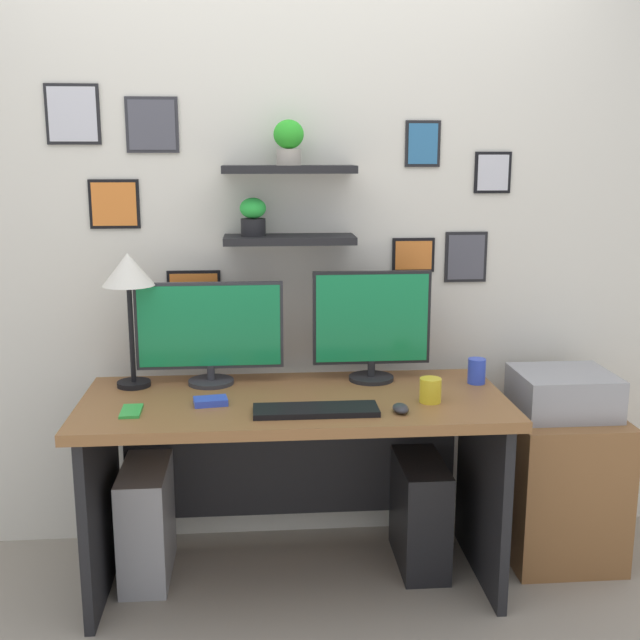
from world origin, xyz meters
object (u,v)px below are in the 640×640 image
(coffee_mug, at_px, (430,390))
(computer_mouse, at_px, (401,408))
(monitor_right, at_px, (372,324))
(desk_lamp, at_px, (129,278))
(pen_cup, at_px, (477,371))
(desk, at_px, (294,446))
(computer_tower_right, at_px, (420,512))
(drawer_cabinet, at_px, (557,483))
(cell_phone, at_px, (131,411))
(scissors_tray, at_px, (211,401))
(keyboard, at_px, (316,410))
(monitor_left, at_px, (210,331))
(computer_tower_left, at_px, (147,521))
(printer, at_px, (563,393))

(coffee_mug, bearing_deg, computer_mouse, -140.33)
(monitor_right, distance_m, computer_mouse, 0.47)
(desk_lamp, bearing_deg, pen_cup, -2.94)
(desk, relative_size, computer_tower_right, 3.60)
(drawer_cabinet, xyz_separation_m, computer_tower_right, (-0.59, -0.05, -0.09))
(desk_lamp, height_order, drawer_cabinet, desk_lamp)
(computer_mouse, distance_m, pen_cup, 0.49)
(computer_mouse, bearing_deg, desk_lamp, 157.97)
(desk_lamp, relative_size, drawer_cabinet, 0.86)
(cell_phone, bearing_deg, scissors_tray, 12.39)
(pen_cup, xyz_separation_m, scissors_tray, (-1.04, -0.18, -0.04))
(keyboard, bearing_deg, desk_lamp, 151.06)
(desk, xyz_separation_m, drawer_cabinet, (1.10, 0.09, -0.23))
(monitor_left, distance_m, scissors_tray, 0.34)
(monitor_right, relative_size, drawer_cabinet, 0.77)
(computer_tower_left, bearing_deg, scissors_tray, -28.70)
(monitor_right, distance_m, pen_cup, 0.46)
(monitor_right, relative_size, computer_mouse, 5.22)
(computer_mouse, height_order, desk_lamp, desk_lamp)
(monitor_right, relative_size, keyboard, 1.07)
(pen_cup, distance_m, drawer_cabinet, 0.62)
(drawer_cabinet, bearing_deg, computer_tower_right, -175.23)
(pen_cup, distance_m, printer, 0.38)
(keyboard, xyz_separation_m, computer_tower_right, (0.44, 0.28, -0.54))
(scissors_tray, relative_size, computer_tower_right, 0.27)
(scissors_tray, xyz_separation_m, printer, (1.40, 0.20, -0.06))
(monitor_left, xyz_separation_m, computer_mouse, (0.68, -0.42, -0.20))
(pen_cup, relative_size, scissors_tray, 0.83)
(computer_tower_right, bearing_deg, computer_tower_left, -179.99)
(keyboard, relative_size, desk_lamp, 0.84)
(monitor_left, distance_m, drawer_cabinet, 1.56)
(monitor_right, height_order, computer_mouse, monitor_right)
(monitor_left, distance_m, desk_lamp, 0.37)
(desk_lamp, bearing_deg, monitor_right, 1.06)
(desk, xyz_separation_m, pen_cup, (0.73, 0.08, 0.26))
(desk_lamp, height_order, computer_tower_left, desk_lamp)
(monitor_right, xyz_separation_m, computer_tower_left, (-0.90, -0.12, -0.75))
(monitor_right, relative_size, scissors_tray, 3.91)
(computer_mouse, xyz_separation_m, printer, (0.73, 0.34, -0.07))
(monitor_right, height_order, computer_tower_right, monitor_right)
(keyboard, distance_m, computer_tower_right, 0.75)
(desk, bearing_deg, coffee_mug, -16.38)
(monitor_right, bearing_deg, keyboard, -122.59)
(computer_mouse, relative_size, scissors_tray, 0.75)
(coffee_mug, bearing_deg, drawer_cabinet, 21.42)
(monitor_left, height_order, cell_phone, monitor_left)
(cell_phone, distance_m, computer_tower_left, 0.57)
(computer_mouse, height_order, drawer_cabinet, computer_mouse)
(cell_phone, bearing_deg, keyboard, -6.67)
(monitor_left, bearing_deg, monitor_right, -0.01)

